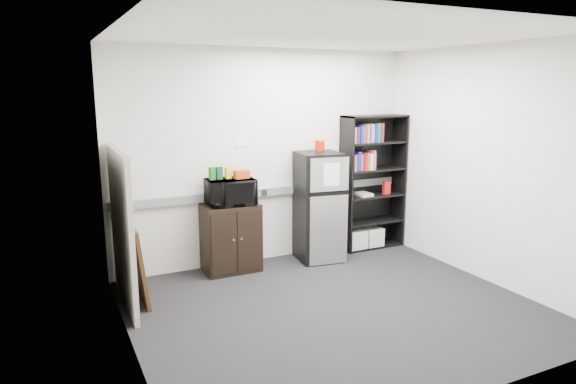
% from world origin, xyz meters
% --- Properties ---
extents(floor, '(4.00, 4.00, 0.00)m').
position_xyz_m(floor, '(0.00, 0.00, 0.00)').
color(floor, black).
rests_on(floor, ground).
extents(wall_back, '(4.00, 0.02, 2.70)m').
position_xyz_m(wall_back, '(0.00, 1.75, 1.35)').
color(wall_back, silver).
rests_on(wall_back, floor).
extents(wall_right, '(0.02, 3.50, 2.70)m').
position_xyz_m(wall_right, '(2.00, 0.00, 1.35)').
color(wall_right, silver).
rests_on(wall_right, floor).
extents(wall_left, '(0.02, 3.50, 2.70)m').
position_xyz_m(wall_left, '(-2.00, 0.00, 1.35)').
color(wall_left, silver).
rests_on(wall_left, floor).
extents(ceiling, '(4.00, 3.50, 0.02)m').
position_xyz_m(ceiling, '(0.00, 0.00, 2.70)').
color(ceiling, white).
rests_on(ceiling, wall_back).
extents(electrical_raceway, '(3.92, 0.05, 0.10)m').
position_xyz_m(electrical_raceway, '(0.00, 1.72, 0.90)').
color(electrical_raceway, slate).
rests_on(electrical_raceway, wall_back).
extents(wall_note, '(0.14, 0.00, 0.10)m').
position_xyz_m(wall_note, '(-0.35, 1.74, 1.55)').
color(wall_note, white).
rests_on(wall_note, wall_back).
extents(bookshelf, '(0.90, 0.34, 1.85)m').
position_xyz_m(bookshelf, '(1.51, 1.57, 0.97)').
color(bookshelf, black).
rests_on(bookshelf, floor).
extents(cubicle_partition, '(0.06, 1.30, 1.62)m').
position_xyz_m(cubicle_partition, '(-1.90, 1.08, 0.81)').
color(cubicle_partition, gray).
rests_on(cubicle_partition, floor).
extents(cabinet, '(0.67, 0.45, 0.84)m').
position_xyz_m(cabinet, '(-0.58, 1.50, 0.42)').
color(cabinet, black).
rests_on(cabinet, floor).
extents(microwave, '(0.58, 0.41, 0.31)m').
position_xyz_m(microwave, '(-0.58, 1.48, 1.00)').
color(microwave, black).
rests_on(microwave, cabinet).
extents(snack_box_a, '(0.08, 0.07, 0.15)m').
position_xyz_m(snack_box_a, '(-0.79, 1.52, 1.23)').
color(snack_box_a, '#1B5217').
rests_on(snack_box_a, microwave).
extents(snack_box_b, '(0.07, 0.06, 0.15)m').
position_xyz_m(snack_box_b, '(-0.70, 1.52, 1.23)').
color(snack_box_b, '#0D3922').
rests_on(snack_box_b, microwave).
extents(snack_box_c, '(0.08, 0.06, 0.14)m').
position_xyz_m(snack_box_c, '(-0.59, 1.52, 1.22)').
color(snack_box_c, yellow).
rests_on(snack_box_c, microwave).
extents(snack_bag, '(0.19, 0.11, 0.10)m').
position_xyz_m(snack_bag, '(-0.44, 1.47, 1.20)').
color(snack_bag, '#C23913').
rests_on(snack_bag, microwave).
extents(refrigerator, '(0.59, 0.62, 1.41)m').
position_xyz_m(refrigerator, '(0.59, 1.42, 0.71)').
color(refrigerator, black).
rests_on(refrigerator, floor).
extents(coffee_can, '(0.13, 0.13, 0.17)m').
position_xyz_m(coffee_can, '(0.67, 1.55, 1.50)').
color(coffee_can, '#AE1708').
rests_on(coffee_can, refrigerator).
extents(framed_poster, '(0.12, 0.65, 0.84)m').
position_xyz_m(framed_poster, '(-1.77, 1.06, 0.42)').
color(framed_poster, '#311E0D').
rests_on(framed_poster, floor).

